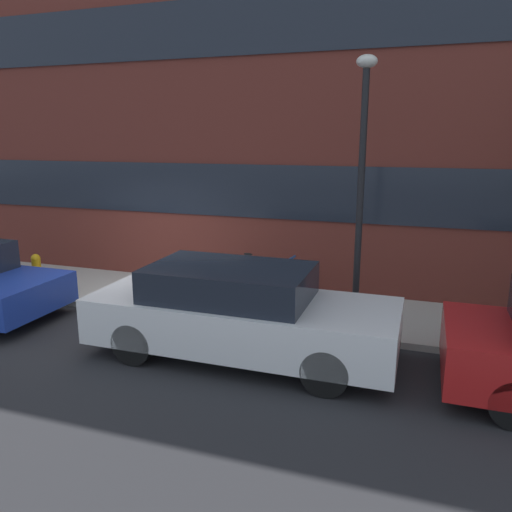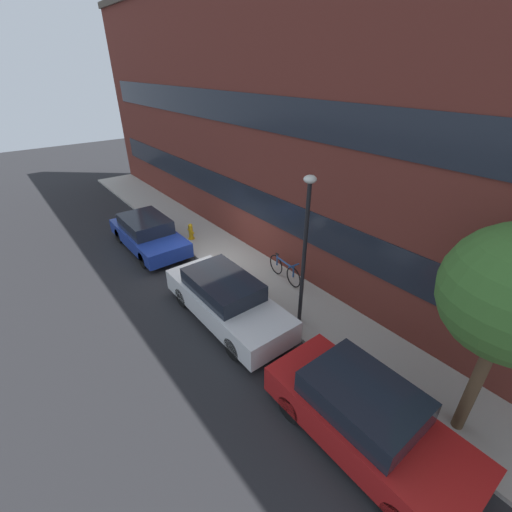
% 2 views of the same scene
% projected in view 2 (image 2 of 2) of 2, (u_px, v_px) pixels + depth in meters
% --- Properties ---
extents(ground_plane, '(56.00, 56.00, 0.00)m').
position_uv_depth(ground_plane, '(208.00, 269.00, 12.91)').
color(ground_plane, '#232326').
extents(sidewalk_strip, '(28.00, 2.22, 0.11)m').
position_uv_depth(sidewalk_strip, '(233.00, 258.00, 13.47)').
color(sidewalk_strip, '#A8A399').
rests_on(sidewalk_strip, ground_plane).
extents(rowhouse_facade, '(28.00, 1.02, 9.74)m').
position_uv_depth(rowhouse_facade, '(265.00, 125.00, 11.95)').
color(rowhouse_facade, maroon).
rests_on(rowhouse_facade, ground_plane).
extents(parked_car_blue, '(4.29, 1.78, 1.33)m').
position_uv_depth(parked_car_blue, '(148.00, 233.00, 14.06)').
color(parked_car_blue, '#1E3899').
rests_on(parked_car_blue, ground_plane).
extents(parked_car_white, '(4.56, 1.69, 1.40)m').
position_uv_depth(parked_car_white, '(226.00, 299.00, 10.06)').
color(parked_car_white, silver).
rests_on(parked_car_white, ground_plane).
extents(parked_car_red, '(4.15, 1.77, 1.43)m').
position_uv_depth(parked_car_red, '(365.00, 417.00, 6.69)').
color(parked_car_red, '#AD1919').
rests_on(parked_car_red, ground_plane).
extents(fire_hydrant, '(0.48, 0.27, 0.70)m').
position_uv_depth(fire_hydrant, '(191.00, 231.00, 14.70)').
color(fire_hydrant, gold).
rests_on(fire_hydrant, sidewalk_strip).
extents(bicycle, '(1.72, 0.44, 0.83)m').
position_uv_depth(bicycle, '(285.00, 270.00, 11.84)').
color(bicycle, black).
rests_on(bicycle, sidewalk_strip).
extents(lamp_post, '(0.32, 0.32, 4.35)m').
position_uv_depth(lamp_post, '(306.00, 238.00, 8.83)').
color(lamp_post, black).
rests_on(lamp_post, sidewalk_strip).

